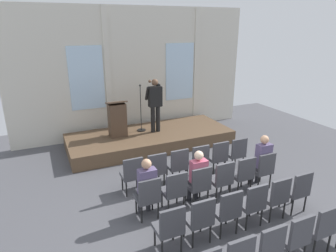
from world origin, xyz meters
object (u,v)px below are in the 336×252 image
(chair_r0_c3, at_px, (198,159))
(chair_r0_c4, at_px, (218,156))
(chair_r3_c2, at_px, (267,246))
(chair_r2_c0, at_px, (170,226))
(chair_r3_c3, at_px, (295,235))
(chair_r2_c1, at_px, (200,217))
(chair_r0_c1, at_px, (156,168))
(chair_r0_c5, at_px, (236,152))
(chair_r1_c3, at_px, (222,178))
(chair_r2_c2, at_px, (227,209))
(chair_r1_c4, at_px, (243,173))
(chair_r2_c4, at_px, (276,195))
(chair_r2_c3, at_px, (252,202))
(chair_r1_c1, at_px, (174,189))
(audience_r1_c5, at_px, (262,159))
(speaker, at_px, (155,102))
(chair_r2_c5, at_px, (297,189))
(chair_r1_c2, at_px, (199,183))
(chair_r0_c0, at_px, (132,173))
(chair_r3_c4, at_px, (320,226))
(chair_r1_c0, at_px, (148,195))
(mic_stand, at_px, (141,121))
(audience_r1_c0, at_px, (146,185))
(chair_r1_c5, at_px, (263,168))
(lectern, at_px, (117,119))
(audience_r1_c2, at_px, (197,174))
(chair_r0_c2, at_px, (178,164))

(chair_r0_c3, height_order, chair_r0_c4, same)
(chair_r3_c2, bearing_deg, chair_r2_c0, 138.24)
(chair_r3_c3, bearing_deg, chair_r0_c3, 90.00)
(chair_r0_c3, xyz_separation_m, chair_r2_c1, (-1.17, -2.09, 0.00))
(chair_r0_c1, relative_size, chair_r0_c5, 1.00)
(chair_r1_c3, xyz_separation_m, chair_r2_c2, (-0.58, -1.04, 0.00))
(chair_r1_c4, distance_m, chair_r2_c4, 1.04)
(chair_r2_c3, bearing_deg, chair_r0_c3, 90.00)
(chair_r1_c1, xyz_separation_m, audience_r1_c5, (2.34, 0.08, 0.21))
(speaker, xyz_separation_m, chair_r0_c5, (1.27, -2.68, -0.91))
(chair_r1_c3, height_order, chair_r3_c2, same)
(chair_r2_c5, bearing_deg, chair_r1_c2, 149.24)
(chair_r0_c0, xyz_separation_m, chair_r0_c4, (2.34, 0.00, 0.00))
(chair_r1_c2, relative_size, chair_r2_c0, 1.00)
(chair_r0_c5, xyz_separation_m, chair_r3_c4, (-0.58, -3.13, 0.00))
(chair_r1_c0, bearing_deg, chair_r0_c5, 19.65)
(chair_r2_c3, bearing_deg, mic_stand, 95.64)
(chair_r0_c0, bearing_deg, chair_r1_c1, -60.75)
(audience_r1_c0, relative_size, chair_r2_c2, 1.40)
(chair_r0_c4, height_order, chair_r2_c3, same)
(chair_r1_c5, relative_size, chair_r2_c3, 1.00)
(chair_r2_c5, bearing_deg, lectern, 117.22)
(speaker, relative_size, chair_r2_c2, 1.85)
(chair_r0_c4, bearing_deg, lectern, 124.63)
(chair_r0_c4, distance_m, audience_r1_c2, 1.52)
(chair_r0_c2, distance_m, audience_r1_c0, 1.53)
(mic_stand, bearing_deg, audience_r1_c5, -66.89)
(audience_r1_c5, bearing_deg, chair_r1_c5, -90.00)
(chair_r1_c2, bearing_deg, chair_r1_c5, 0.00)
(lectern, relative_size, chair_r1_c4, 1.23)
(chair_r1_c5, bearing_deg, chair_r2_c2, -149.24)
(chair_r0_c4, xyz_separation_m, chair_r1_c5, (0.58, -1.04, 0.00))
(chair_r0_c5, relative_size, chair_r3_c3, 1.00)
(chair_r1_c4, height_order, chair_r3_c3, same)
(chair_r0_c1, bearing_deg, chair_r2_c5, -41.76)
(chair_r0_c0, bearing_deg, speaker, 58.29)
(chair_r2_c1, bearing_deg, chair_r0_c2, 74.36)
(chair_r0_c3, bearing_deg, chair_r0_c1, 180.00)
(chair_r0_c3, bearing_deg, chair_r3_c4, -79.43)
(audience_r1_c2, distance_m, chair_r2_c4, 1.63)
(chair_r1_c0, distance_m, chair_r2_c1, 1.20)
(chair_r0_c5, xyz_separation_m, audience_r1_c2, (-1.75, -0.96, 0.17))
(chair_r0_c3, bearing_deg, chair_r0_c4, 0.00)
(audience_r1_c5, bearing_deg, chair_r1_c3, -176.09)
(chair_r0_c0, xyz_separation_m, chair_r0_c2, (1.17, 0.00, 0.00))
(chair_r1_c3, bearing_deg, chair_r1_c1, 180.00)
(chair_r0_c3, distance_m, chair_r1_c5, 1.57)
(chair_r0_c5, xyz_separation_m, chair_r2_c0, (-2.92, -2.09, 0.00))
(chair_r0_c0, relative_size, chair_r2_c5, 1.00)
(chair_r2_c4, bearing_deg, lectern, 111.52)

